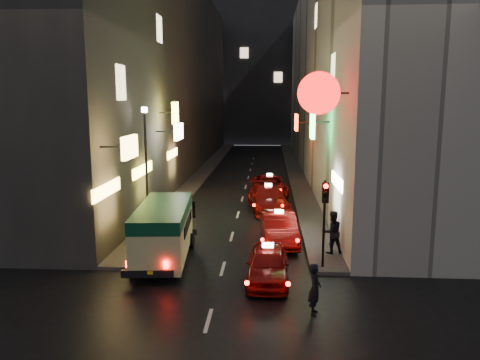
% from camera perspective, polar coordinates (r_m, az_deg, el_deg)
% --- Properties ---
extents(building_left, '(7.47, 52.10, 18.00)m').
position_cam_1_polar(building_left, '(44.54, -9.36, 12.55)').
color(building_left, '#3C3936').
rests_on(building_left, ground).
extents(building_right, '(8.07, 52.00, 18.00)m').
position_cam_1_polar(building_right, '(43.88, 11.98, 12.52)').
color(building_right, beige).
rests_on(building_right, ground).
extents(building_far, '(30.00, 10.00, 22.00)m').
position_cam_1_polar(building_far, '(75.53, 2.28, 12.99)').
color(building_far, '#303035').
rests_on(building_far, ground).
extents(sidewalk_left, '(1.50, 52.00, 0.15)m').
position_cam_1_polar(sidewalk_left, '(44.31, -4.31, 1.09)').
color(sidewalk_left, '#464341').
rests_on(sidewalk_left, ground).
extents(sidewalk_right, '(1.50, 52.00, 0.15)m').
position_cam_1_polar(sidewalk_right, '(43.96, 6.73, 0.98)').
color(sidewalk_right, '#464341').
rests_on(sidewalk_right, ground).
extents(minibus, '(2.43, 5.75, 2.41)m').
position_cam_1_polar(minibus, '(19.85, -9.27, -5.57)').
color(minibus, '#E4DC8E').
rests_on(minibus, ground).
extents(taxi_near, '(2.04, 4.82, 1.69)m').
position_cam_1_polar(taxi_near, '(17.75, 3.39, -9.88)').
color(taxi_near, maroon).
rests_on(taxi_near, ground).
extents(taxi_second, '(2.60, 5.45, 1.85)m').
position_cam_1_polar(taxi_second, '(22.31, 4.76, -5.57)').
color(taxi_second, maroon).
rests_on(taxi_second, ground).
extents(taxi_third, '(3.18, 5.91, 1.96)m').
position_cam_1_polar(taxi_third, '(28.61, 3.47, -2.02)').
color(taxi_third, maroon).
rests_on(taxi_third, ground).
extents(taxi_far, '(2.61, 5.30, 1.80)m').
position_cam_1_polar(taxi_far, '(33.33, 3.62, -0.48)').
color(taxi_far, maroon).
rests_on(taxi_far, ground).
extents(pedestrian_crossing, '(0.49, 0.67, 1.89)m').
position_cam_1_polar(pedestrian_crossing, '(15.27, 9.10, -12.60)').
color(pedestrian_crossing, black).
rests_on(pedestrian_crossing, ground).
extents(pedestrian_sidewalk, '(0.91, 0.71, 2.12)m').
position_cam_1_polar(pedestrian_sidewalk, '(20.67, 11.18, -5.91)').
color(pedestrian_sidewalk, black).
rests_on(pedestrian_sidewalk, sidewalk_right).
extents(traffic_light, '(0.26, 0.43, 3.50)m').
position_cam_1_polar(traffic_light, '(18.44, 10.31, -3.05)').
color(traffic_light, black).
rests_on(traffic_light, sidewalk_right).
extents(lamp_post, '(0.28, 0.28, 6.22)m').
position_cam_1_polar(lamp_post, '(23.38, -11.36, 2.19)').
color(lamp_post, black).
rests_on(lamp_post, sidewalk_left).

